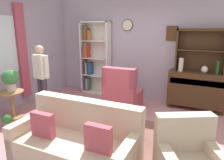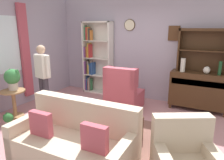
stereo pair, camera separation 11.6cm
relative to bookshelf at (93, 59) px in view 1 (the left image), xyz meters
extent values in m
cube|color=#B27A7F|center=(1.36, -1.94, -1.04)|extent=(5.40, 4.60, 0.02)
cube|color=#A399AD|center=(1.36, 0.19, 0.37)|extent=(5.00, 0.06, 2.80)
cylinder|color=beige|center=(1.02, 0.14, 0.96)|extent=(0.28, 0.03, 0.28)
torus|color=#382314|center=(1.02, 0.14, 0.96)|extent=(0.31, 0.02, 0.31)
cube|color=#4C2D19|center=(2.20, 0.14, 0.76)|extent=(0.28, 0.03, 0.36)
cube|color=#A399AD|center=(-1.17, -1.94, 0.37)|extent=(0.06, 4.20, 2.80)
cube|color=#B24756|center=(-1.08, -1.58, 0.32)|extent=(0.08, 0.24, 2.30)
cube|color=brown|center=(1.56, -2.24, -1.03)|extent=(2.44, 2.01, 0.01)
cube|color=silver|center=(-0.34, -0.01, 0.02)|extent=(0.04, 0.30, 2.10)
cube|color=silver|center=(0.52, -0.01, 0.02)|extent=(0.04, 0.30, 2.10)
cube|color=silver|center=(0.09, -0.01, 1.05)|extent=(0.90, 0.30, 0.04)
cube|color=silver|center=(0.09, -0.01, -1.01)|extent=(0.90, 0.30, 0.04)
cube|color=silver|center=(0.09, 0.13, 0.02)|extent=(0.90, 0.01, 2.10)
cube|color=silver|center=(0.09, -0.01, -0.49)|extent=(0.86, 0.30, 0.02)
cube|color=#723F7F|center=(-0.31, -0.03, -0.82)|extent=(0.03, 0.19, 0.33)
cube|color=#284C8C|center=(-0.27, -0.03, -0.77)|extent=(0.02, 0.17, 0.43)
cube|color=#B22D33|center=(-0.23, -0.03, -0.84)|extent=(0.03, 0.14, 0.29)
cube|color=gray|center=(-0.19, -0.03, -0.79)|extent=(0.04, 0.21, 0.39)
cube|color=#337247|center=(-0.14, -0.03, -0.80)|extent=(0.02, 0.11, 0.37)
cube|color=silver|center=(0.09, -0.01, 0.02)|extent=(0.86, 0.30, 0.02)
cube|color=#723F7F|center=(-0.30, -0.03, -0.28)|extent=(0.04, 0.24, 0.38)
cube|color=#3F3833|center=(-0.26, -0.03, -0.26)|extent=(0.03, 0.13, 0.44)
cube|color=gray|center=(-0.23, -0.03, -0.28)|extent=(0.03, 0.10, 0.39)
cube|color=gold|center=(-0.19, -0.03, -0.34)|extent=(0.04, 0.19, 0.28)
cube|color=#284C8C|center=(-0.14, -0.03, -0.31)|extent=(0.04, 0.19, 0.33)
cube|color=gray|center=(-0.10, -0.03, -0.27)|extent=(0.02, 0.10, 0.42)
cube|color=#284C8C|center=(-0.07, -0.03, -0.30)|extent=(0.04, 0.22, 0.36)
cube|color=silver|center=(0.09, -0.01, 0.52)|extent=(0.86, 0.30, 0.02)
cube|color=#723F7F|center=(-0.30, -0.03, 0.18)|extent=(0.04, 0.23, 0.31)
cube|color=#CC7233|center=(-0.26, -0.03, 0.19)|extent=(0.04, 0.13, 0.32)
cube|color=#723F7F|center=(-0.21, -0.03, 0.18)|extent=(0.02, 0.13, 0.31)
cube|color=gold|center=(-0.18, -0.03, 0.24)|extent=(0.02, 0.23, 0.42)
cube|color=#B22D33|center=(-0.15, -0.03, 0.22)|extent=(0.04, 0.17, 0.39)
cube|color=gray|center=(-0.31, -0.03, 0.75)|extent=(0.03, 0.14, 0.43)
cube|color=#337247|center=(-0.27, -0.03, 0.73)|extent=(0.03, 0.20, 0.40)
cube|color=#B22D33|center=(-0.23, -0.03, 0.72)|extent=(0.03, 0.16, 0.37)
cube|color=#CC7233|center=(-0.19, -0.03, 0.72)|extent=(0.03, 0.15, 0.38)
cube|color=#3F3833|center=(-0.15, -0.03, 0.70)|extent=(0.04, 0.17, 0.34)
cube|color=#CC7233|center=(-0.10, -0.03, 0.68)|extent=(0.04, 0.12, 0.29)
cube|color=#422816|center=(2.91, -0.08, -0.52)|extent=(1.30, 0.45, 0.82)
cube|color=#422816|center=(2.31, -0.26, -0.98)|extent=(0.06, 0.06, 0.10)
cube|color=#422816|center=(3.51, -0.26, -0.98)|extent=(0.06, 0.06, 0.10)
cube|color=#422816|center=(2.31, 0.09, -0.98)|extent=(0.06, 0.06, 0.10)
cube|color=#422816|center=(3.51, 0.09, -0.98)|extent=(0.06, 0.06, 0.10)
cube|color=#352012|center=(2.91, -0.30, -0.32)|extent=(1.20, 0.01, 0.14)
cube|color=#422816|center=(2.38, 0.00, 0.39)|extent=(0.04, 0.26, 1.00)
cube|color=#422816|center=(2.91, 0.00, 0.86)|extent=(1.10, 0.26, 0.06)
cube|color=#422816|center=(2.91, 0.00, 0.39)|extent=(1.06, 0.26, 0.02)
cube|color=#422816|center=(2.91, 0.12, 0.39)|extent=(1.10, 0.01, 1.00)
cylinder|color=beige|center=(2.52, -0.17, 0.05)|extent=(0.11, 0.11, 0.32)
ellipsoid|color=beige|center=(3.04, -0.15, -0.03)|extent=(0.15, 0.15, 0.17)
cylinder|color=#194223|center=(3.30, -0.17, 0.04)|extent=(0.07, 0.07, 0.31)
cube|color=beige|center=(1.54, -3.13, -0.82)|extent=(1.82, 0.88, 0.42)
cube|color=beige|center=(1.53, -2.81, -0.37)|extent=(1.80, 0.23, 0.48)
cube|color=beige|center=(0.71, -3.15, -0.73)|extent=(0.16, 0.85, 0.60)
cube|color=#B74C5B|center=(1.09, -3.26, -0.43)|extent=(0.36, 0.11, 0.36)
cube|color=#B74C5B|center=(1.99, -3.24, -0.43)|extent=(0.36, 0.11, 0.36)
cube|color=white|center=(1.53, -2.81, -0.13)|extent=(0.36, 0.19, 0.00)
cube|color=beige|center=(2.95, -2.67, -0.39)|extent=(0.74, 0.52, 0.48)
cube|color=#B74C5B|center=(1.29, -0.75, -0.82)|extent=(0.80, 0.82, 0.42)
cube|color=#B74C5B|center=(1.30, -1.05, -0.30)|extent=(0.78, 0.22, 0.63)
cube|color=#B74C5B|center=(1.64, -1.00, -0.20)|extent=(0.11, 0.28, 0.44)
cube|color=#B74C5B|center=(0.96, -1.02, -0.20)|extent=(0.11, 0.28, 0.44)
cylinder|color=#997047|center=(-0.64, -2.38, -0.44)|extent=(0.52, 0.52, 0.03)
cylinder|color=#997047|center=(-0.64, -2.38, -0.74)|extent=(0.08, 0.08, 0.58)
cylinder|color=#997047|center=(-0.64, -2.38, -1.02)|extent=(0.36, 0.36, 0.03)
cylinder|color=beige|center=(-0.67, -2.33, -0.34)|extent=(0.20, 0.20, 0.16)
sphere|color=#387F42|center=(-0.67, -2.33, -0.13)|extent=(0.33, 0.33, 0.33)
ellipsoid|color=#387F42|center=(-0.78, -2.29, -0.09)|extent=(0.10, 0.06, 0.24)
ellipsoid|color=#387F42|center=(-0.56, -2.30, -0.09)|extent=(0.10, 0.06, 0.24)
ellipsoid|color=#387F42|center=(-0.58, -2.26, -0.09)|extent=(0.10, 0.06, 0.24)
cylinder|color=beige|center=(-0.38, -2.75, -0.99)|extent=(0.12, 0.12, 0.09)
sphere|color=#2D6B33|center=(-0.38, -2.75, -0.86)|extent=(0.20, 0.20, 0.20)
ellipsoid|color=#2D6B33|center=(-0.43, -2.70, -0.84)|extent=(0.06, 0.03, 0.14)
ellipsoid|color=#2D6B33|center=(-0.41, -2.81, -0.84)|extent=(0.06, 0.03, 0.14)
ellipsoid|color=#2D6B33|center=(-0.45, -2.73, -0.84)|extent=(0.06, 0.03, 0.14)
cylinder|color=#38333D|center=(-0.38, -1.80, -0.62)|extent=(0.14, 0.14, 0.82)
cylinder|color=#38333D|center=(-0.20, -1.84, -0.62)|extent=(0.14, 0.14, 0.82)
cube|color=silver|center=(-0.29, -1.82, 0.05)|extent=(0.38, 0.27, 0.52)
sphere|color=tan|center=(-0.29, -1.82, 0.43)|extent=(0.24, 0.24, 0.20)
cylinder|color=silver|center=(-0.51, -1.76, 0.07)|extent=(0.10, 0.10, 0.48)
cylinder|color=silver|center=(-0.08, -1.87, 0.07)|extent=(0.10, 0.10, 0.48)
cube|color=#422816|center=(1.81, -2.21, -0.63)|extent=(0.80, 0.50, 0.03)
cube|color=#422816|center=(1.44, -2.43, -0.84)|extent=(0.05, 0.05, 0.39)
cube|color=#422816|center=(2.18, -2.43, -0.84)|extent=(0.05, 0.05, 0.39)
cube|color=#422816|center=(1.44, -1.99, -0.84)|extent=(0.05, 0.05, 0.39)
cube|color=#422816|center=(2.18, -1.99, -0.84)|extent=(0.05, 0.05, 0.39)
cube|color=#337247|center=(1.83, -2.12, -0.60)|extent=(0.20, 0.16, 0.03)
cube|color=gray|center=(1.82, -2.13, -0.57)|extent=(0.21, 0.16, 0.02)
cube|color=#337247|center=(1.82, -2.11, -0.55)|extent=(0.19, 0.12, 0.03)
cube|color=gray|center=(1.82, -2.11, -0.52)|extent=(0.19, 0.14, 0.02)
camera|label=1|loc=(3.17, -5.29, 0.93)|focal=33.54mm
camera|label=2|loc=(3.27, -5.24, 0.93)|focal=33.54mm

